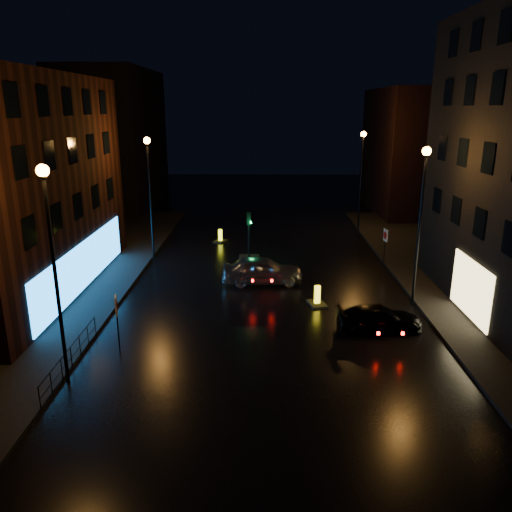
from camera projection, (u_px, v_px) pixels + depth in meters
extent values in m
plane|color=black|center=(268.00, 358.00, 21.18)|extent=(120.00, 120.00, 0.00)
cube|color=black|center=(26.00, 289.00, 28.99)|extent=(12.00, 44.00, 0.15)
cube|color=black|center=(510.00, 291.00, 28.65)|extent=(12.00, 44.00, 0.15)
cube|color=black|center=(115.00, 139.00, 52.89)|extent=(8.00, 16.00, 14.00)
cube|color=black|center=(415.00, 151.00, 49.93)|extent=(8.00, 14.00, 12.00)
cylinder|color=black|center=(57.00, 285.00, 18.21)|extent=(0.14, 0.14, 8.00)
cylinder|color=black|center=(43.00, 175.00, 17.07)|extent=(0.20, 0.20, 0.25)
sphere|color=orange|center=(43.00, 171.00, 17.02)|extent=(0.44, 0.44, 0.44)
cylinder|color=black|center=(151.00, 204.00, 33.54)|extent=(0.14, 0.14, 8.00)
cylinder|color=black|center=(147.00, 143.00, 32.39)|extent=(0.20, 0.20, 0.25)
sphere|color=orange|center=(147.00, 140.00, 32.35)|extent=(0.44, 0.44, 0.44)
cylinder|color=black|center=(419.00, 233.00, 25.69)|extent=(0.14, 0.14, 8.00)
cylinder|color=black|center=(426.00, 154.00, 24.54)|extent=(0.20, 0.20, 0.25)
sphere|color=orange|center=(427.00, 151.00, 24.50)|extent=(0.44, 0.44, 0.44)
cylinder|color=black|center=(360.00, 186.00, 41.01)|extent=(0.14, 0.14, 8.00)
cylinder|color=black|center=(363.00, 136.00, 39.87)|extent=(0.20, 0.20, 0.25)
sphere|color=orange|center=(364.00, 134.00, 39.82)|extent=(0.44, 0.44, 0.44)
cube|color=black|center=(249.00, 260.00, 34.59)|extent=(1.40, 2.40, 0.12)
cylinder|color=black|center=(249.00, 241.00, 34.21)|extent=(0.12, 0.12, 2.80)
cube|color=black|center=(249.00, 218.00, 33.75)|extent=(0.28, 0.22, 0.90)
cylinder|color=#0CFF59|center=(251.00, 222.00, 33.83)|extent=(0.05, 0.18, 0.18)
cylinder|color=black|center=(70.00, 347.00, 20.04)|extent=(0.05, 6.00, 0.05)
cylinder|color=black|center=(71.00, 358.00, 20.18)|extent=(0.04, 6.00, 0.04)
cylinder|color=black|center=(40.00, 399.00, 17.30)|extent=(0.04, 0.04, 1.00)
cylinder|color=black|center=(71.00, 358.00, 20.18)|extent=(0.04, 0.04, 1.00)
cylinder|color=black|center=(95.00, 326.00, 23.05)|extent=(0.04, 0.04, 1.00)
imported|color=#A7A9AE|center=(262.00, 270.00, 29.98)|extent=(4.92, 2.23, 1.64)
imported|color=black|center=(379.00, 318.00, 23.71)|extent=(4.19, 1.99, 1.18)
cube|color=black|center=(317.00, 304.00, 26.89)|extent=(1.11, 1.40, 0.10)
cube|color=yellow|center=(317.00, 295.00, 26.74)|extent=(0.33, 0.25, 1.03)
cube|color=black|center=(317.00, 295.00, 26.74)|extent=(0.30, 0.10, 0.62)
cube|color=black|center=(220.00, 241.00, 39.46)|extent=(1.16, 1.35, 0.09)
cube|color=#FDFF19|center=(220.00, 235.00, 39.32)|extent=(0.31, 0.27, 0.95)
cube|color=black|center=(220.00, 235.00, 39.32)|extent=(0.27, 0.14, 0.57)
cylinder|color=black|center=(118.00, 325.00, 21.48)|extent=(0.07, 0.07, 2.46)
cube|color=silver|center=(116.00, 306.00, 21.22)|extent=(0.20, 0.61, 0.84)
cylinder|color=#B20C0C|center=(117.00, 305.00, 21.23)|extent=(0.14, 0.48, 0.49)
cylinder|color=black|center=(385.00, 248.00, 33.25)|extent=(0.07, 0.07, 2.41)
cube|color=white|center=(386.00, 235.00, 33.00)|extent=(0.16, 0.60, 0.82)
cylinder|color=#B20C0C|center=(385.00, 235.00, 33.00)|extent=(0.11, 0.48, 0.48)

